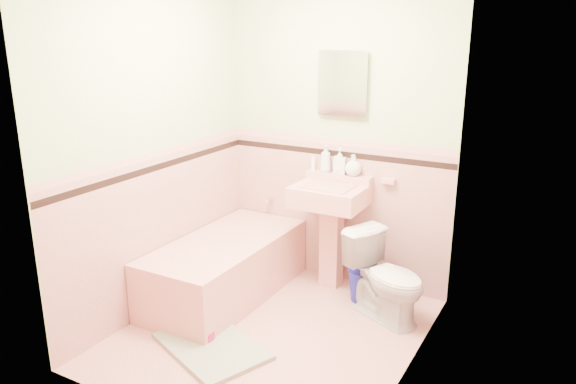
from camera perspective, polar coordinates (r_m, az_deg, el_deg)
The scene contains 31 objects.
floor at distance 4.16m, azimuth -1.72°, elevation -14.22°, with size 2.20×2.20×0.00m, color #DC9790.
wall_back at distance 4.64m, azimuth 5.12°, elevation 5.58°, with size 2.50×2.50×0.00m, color beige.
wall_front at distance 2.83m, azimuth -13.37°, elevation -1.95°, with size 2.50×2.50×0.00m, color beige.
wall_left at distance 4.27m, azimuth -13.54°, elevation 4.24°, with size 2.50×2.50×0.00m, color beige.
wall_right at distance 3.30m, azimuth 13.22°, elevation 0.69°, with size 2.50×2.50×0.00m, color beige.
wainscot_back at distance 4.79m, azimuth 4.86°, elevation -2.09°, with size 2.00×2.00×0.00m, color #DE9C95.
wainscot_front at distance 3.10m, azimuth -12.41°, elevation -13.36°, with size 2.00×2.00×0.00m, color #DE9C95.
wainscot_left at distance 4.44m, azimuth -12.86°, elevation -4.00°, with size 2.20×2.20×0.00m, color #DE9C95.
wainscot_right at distance 3.53m, azimuth 12.34°, elevation -9.49°, with size 2.20×2.20×0.00m, color #DE9C95.
accent_back at distance 4.65m, azimuth 4.99°, elevation 3.97°, with size 2.00×2.00×0.00m, color black.
accent_front at distance 2.88m, azimuth -12.96°, elevation -4.30°, with size 2.00×2.00×0.00m, color black.
accent_left at distance 4.28m, azimuth -13.24°, elevation 2.52°, with size 2.20×2.20×0.00m, color black.
accent_right at distance 3.34m, azimuth 12.78°, elevation -1.41°, with size 2.20×2.20×0.00m, color black.
cap_back at distance 4.63m, azimuth 5.02°, elevation 5.18°, with size 2.00×2.00×0.00m, color #DC918F.
cap_front at distance 2.85m, azimuth -13.09°, elevation -2.42°, with size 2.00×2.00×0.00m, color #DC918F.
cap_left at distance 4.26m, azimuth -13.33°, elevation 3.82°, with size 2.20×2.20×0.00m, color #DC918F.
cap_right at distance 3.31m, azimuth 12.89°, elevation 0.23°, with size 2.20×2.20×0.00m, color #DC918F.
bathtub at distance 4.61m, azimuth -6.45°, elevation -7.94°, with size 0.70×1.50×0.45m, color #D78C85.
tub_faucet at distance 5.03m, azimuth -1.87°, elevation -0.79°, with size 0.04×0.04×0.12m, color silver.
sink at distance 4.63m, azimuth 4.22°, elevation -4.74°, with size 0.57×0.48×0.90m, color #D78C85, non-canonical shape.
sink_faucet at distance 4.59m, azimuth 5.08°, elevation 1.64°, with size 0.02×0.02×0.10m, color silver.
medicine_cabinet at distance 4.53m, azimuth 5.70°, elevation 11.06°, with size 0.40×0.04×0.50m, color white.
soap_dish at distance 4.50m, azimuth 10.28°, elevation 1.13°, with size 0.11×0.07×0.04m, color #D78C85.
soap_bottle_left at distance 4.65m, azimuth 3.90°, elevation 3.45°, with size 0.09×0.09×0.23m, color #B2B2B2.
soap_bottle_mid at distance 4.60m, azimuth 5.36°, elevation 3.17°, with size 0.10×0.10×0.21m, color #B2B2B2.
soap_bottle_right at distance 4.56m, azimuth 6.75°, elevation 2.76°, with size 0.14×0.14×0.17m, color #B2B2B2.
tube at distance 4.71m, azimuth 2.63°, elevation 2.97°, with size 0.04×0.04×0.12m, color white.
toilet at distance 4.26m, azimuth 10.13°, elevation -8.65°, with size 0.37×0.65×0.66m, color white.
bucket at distance 4.58m, azimuth 7.86°, elevation -9.45°, with size 0.26×0.26×0.26m, color #121796, non-canonical shape.
bath_mat at distance 4.00m, azimuth -7.88°, elevation -15.44°, with size 0.78×0.52×0.03m, color gray.
shoe at distance 4.05m, azimuth -8.70°, elevation -14.33°, with size 0.15×0.07×0.06m, color #BF1E59.
Camera 1 is at (1.84, -3.07, 2.12)m, focal length 34.51 mm.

